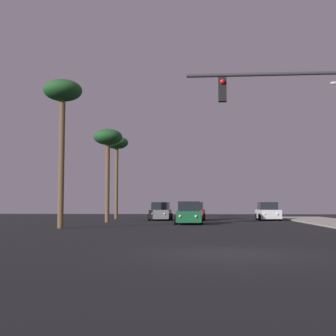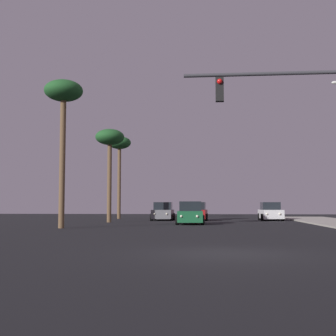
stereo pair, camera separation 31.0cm
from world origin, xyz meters
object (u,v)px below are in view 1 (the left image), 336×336
car_green (189,214)px  palm_tree_near (63,99)px  car_red (194,212)px  palm_tree_far (117,147)px  palm_tree_mid (108,141)px  car_grey (161,212)px  car_white (268,212)px

car_green → palm_tree_near: bearing=41.3°
car_red → palm_tree_far: 11.50m
palm_tree_mid → car_grey: bearing=55.5°
car_white → palm_tree_near: (-14.61, -16.31, 7.23)m
palm_tree_far → car_red: bearing=-28.7°
car_red → palm_tree_mid: (-7.02, -5.51, 5.92)m
car_green → palm_tree_far: size_ratio=0.50×
car_grey → palm_tree_mid: bearing=54.8°
car_grey → car_red: 3.15m
car_green → palm_tree_far: palm_tree_far is taller
car_grey → car_white: 9.99m
car_grey → palm_tree_mid: size_ratio=0.56×
palm_tree_near → palm_tree_far: bearing=91.2°
palm_tree_mid → palm_tree_near: bearing=-94.3°
car_green → palm_tree_far: 16.68m
car_grey → palm_tree_near: size_ratio=0.47×
car_grey → car_green: 9.14m
car_grey → palm_tree_near: palm_tree_near is taller
car_green → car_white: same height
car_red → palm_tree_near: bearing=65.6°
car_grey → palm_tree_near: 17.84m
car_red → car_green: same height
car_red → car_green: bearing=91.0°
car_grey → palm_tree_far: palm_tree_far is taller
palm_tree_near → palm_tree_mid: 10.11m
palm_tree_far → car_grey: bearing=-40.8°
palm_tree_near → palm_tree_far: palm_tree_near is taller
car_red → palm_tree_near: palm_tree_near is taller
palm_tree_mid → car_red: bearing=38.1°
car_white → palm_tree_mid: 16.33m
car_red → car_white: same height
car_white → palm_tree_far: 16.86m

